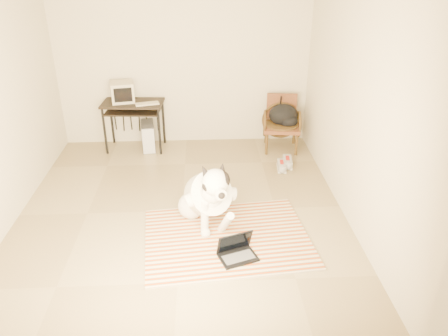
{
  "coord_description": "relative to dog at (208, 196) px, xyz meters",
  "views": [
    {
      "loc": [
        0.28,
        -4.65,
        2.94
      ],
      "look_at": [
        0.51,
        -0.33,
        0.75
      ],
      "focal_mm": 35.0,
      "sensor_mm": 36.0,
      "label": 1
    }
  ],
  "objects": [
    {
      "name": "computer_desk",
      "position": [
        -1.13,
        2.24,
        0.3
      ],
      "size": [
        0.98,
        0.59,
        0.78
      ],
      "color": "black",
      "rests_on": "floor"
    },
    {
      "name": "wall_back",
      "position": [
        -0.32,
        2.55,
        0.97
      ],
      "size": [
        4.5,
        0.0,
        4.5
      ],
      "primitive_type": "plane",
      "rotation": [
        1.57,
        0.0,
        0.0
      ],
      "color": "beige",
      "rests_on": "floor"
    },
    {
      "name": "sneaker_right",
      "position": [
        1.22,
        1.5,
        -0.32
      ],
      "size": [
        0.17,
        0.34,
        0.11
      ],
      "color": "silver",
      "rests_on": "floor"
    },
    {
      "name": "backpack",
      "position": [
        1.26,
        2.16,
        0.18
      ],
      "size": [
        0.46,
        0.41,
        0.34
      ],
      "color": "black",
      "rests_on": "rattan_chair"
    },
    {
      "name": "crt_monitor",
      "position": [
        -1.28,
        2.3,
        0.56
      ],
      "size": [
        0.41,
        0.39,
        0.31
      ],
      "color": "#B6AA8F",
      "rests_on": "computer_desk"
    },
    {
      "name": "wall_front",
      "position": [
        -0.32,
        -1.95,
        0.97
      ],
      "size": [
        4.5,
        0.0,
        4.5
      ],
      "primitive_type": "plane",
      "rotation": [
        -1.57,
        0.0,
        0.0
      ],
      "color": "beige",
      "rests_on": "floor"
    },
    {
      "name": "floor",
      "position": [
        -0.32,
        0.3,
        -0.38
      ],
      "size": [
        4.5,
        4.5,
        0.0
      ],
      "primitive_type": "plane",
      "color": "#907E58",
      "rests_on": "ground"
    },
    {
      "name": "pc_tower",
      "position": [
        -0.93,
        2.23,
        -0.16
      ],
      "size": [
        0.26,
        0.49,
        0.44
      ],
      "color": "#4D4D4F",
      "rests_on": "floor"
    },
    {
      "name": "rug",
      "position": [
        0.21,
        -0.31,
        -0.36
      ],
      "size": [
        1.96,
        1.57,
        0.02
      ],
      "color": "#B13E0D",
      "rests_on": "floor"
    },
    {
      "name": "rattan_chair",
      "position": [
        1.22,
        2.16,
        0.05
      ],
      "size": [
        0.62,
        0.6,
        0.85
      ],
      "color": "brown",
      "rests_on": "floor"
    },
    {
      "name": "wall_right",
      "position": [
        1.68,
        0.3,
        0.97
      ],
      "size": [
        0.0,
        4.5,
        4.5
      ],
      "primitive_type": "plane",
      "rotation": [
        1.57,
        0.0,
        -1.57
      ],
      "color": "beige",
      "rests_on": "floor"
    },
    {
      "name": "desk_keyboard",
      "position": [
        -0.89,
        2.14,
        0.42
      ],
      "size": [
        0.38,
        0.22,
        0.02
      ],
      "primitive_type": "cube",
      "rotation": [
        0.0,
        0.0,
        0.26
      ],
      "color": "#B6AA8F",
      "rests_on": "computer_desk"
    },
    {
      "name": "laptop",
      "position": [
        0.29,
        -0.66,
        -0.29
      ],
      "size": [
        0.45,
        0.39,
        0.27
      ],
      "color": "black",
      "rests_on": "rug"
    },
    {
      "name": "dog",
      "position": [
        0.0,
        0.0,
        0.0
      ],
      "size": [
        0.69,
        1.21,
        0.94
      ],
      "color": "silver",
      "rests_on": "rug"
    },
    {
      "name": "sneaker_left",
      "position": [
        1.12,
        1.38,
        -0.33
      ],
      "size": [
        0.15,
        0.32,
        0.11
      ],
      "color": "silver",
      "rests_on": "floor"
    }
  ]
}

